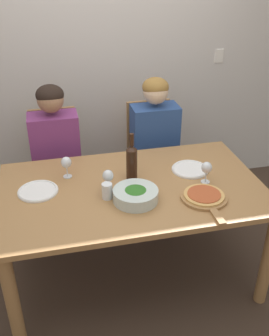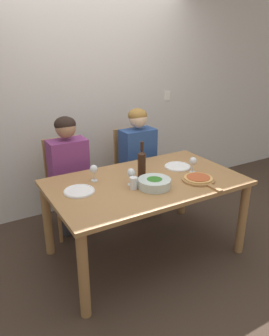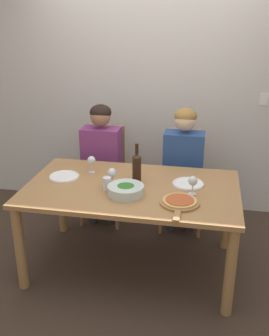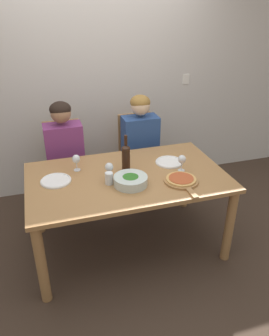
% 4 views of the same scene
% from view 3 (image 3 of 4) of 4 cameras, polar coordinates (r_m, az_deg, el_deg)
% --- Properties ---
extents(ground_plane, '(40.00, 40.00, 0.00)m').
position_cam_3_polar(ground_plane, '(3.54, -0.38, -13.88)').
color(ground_plane, '#3D2D23').
extents(back_wall, '(10.00, 0.06, 2.70)m').
position_cam_3_polar(back_wall, '(4.20, 3.05, 11.91)').
color(back_wall, silver).
rests_on(back_wall, ground).
extents(dining_table, '(1.71, 1.02, 0.75)m').
position_cam_3_polar(dining_table, '(3.21, -0.41, -4.37)').
color(dining_table, '#9E7042').
rests_on(dining_table, ground).
extents(chair_left, '(0.42, 0.42, 0.98)m').
position_cam_3_polar(chair_left, '(4.11, -4.33, -0.34)').
color(chair_left, '#9E7042').
rests_on(chair_left, ground).
extents(chair_right, '(0.42, 0.42, 0.98)m').
position_cam_3_polar(chair_right, '(3.98, 7.08, -1.17)').
color(chair_right, '#9E7042').
rests_on(chair_right, ground).
extents(person_woman, '(0.47, 0.51, 1.24)m').
position_cam_3_polar(person_woman, '(3.92, -4.86, 2.08)').
color(person_woman, '#28282D').
rests_on(person_woman, ground).
extents(person_man, '(0.47, 0.51, 1.24)m').
position_cam_3_polar(person_man, '(3.79, 7.10, 1.29)').
color(person_man, '#28282D').
rests_on(person_man, ground).
extents(wine_bottle, '(0.07, 0.07, 0.33)m').
position_cam_3_polar(wine_bottle, '(3.20, 0.33, 0.17)').
color(wine_bottle, black).
rests_on(wine_bottle, dining_table).
extents(broccoli_bowl, '(0.28, 0.28, 0.08)m').
position_cam_3_polar(broccoli_bowl, '(3.01, -1.28, -3.21)').
color(broccoli_bowl, silver).
rests_on(broccoli_bowl, dining_table).
extents(dinner_plate_left, '(0.26, 0.26, 0.02)m').
position_cam_3_polar(dinner_plate_left, '(3.38, -10.17, -1.20)').
color(dinner_plate_left, white).
rests_on(dinner_plate_left, dining_table).
extents(dinner_plate_right, '(0.26, 0.26, 0.02)m').
position_cam_3_polar(dinner_plate_right, '(3.22, 7.77, -2.26)').
color(dinner_plate_right, white).
rests_on(dinner_plate_right, dining_table).
extents(pizza_on_board, '(0.29, 0.43, 0.04)m').
position_cam_3_polar(pizza_on_board, '(2.89, 6.55, -4.96)').
color(pizza_on_board, '#9E7042').
rests_on(pizza_on_board, dining_table).
extents(wine_glass_left, '(0.07, 0.07, 0.15)m').
position_cam_3_polar(wine_glass_left, '(3.42, -6.27, 0.97)').
color(wine_glass_left, silver).
rests_on(wine_glass_left, dining_table).
extents(wine_glass_right, '(0.07, 0.07, 0.15)m').
position_cam_3_polar(wine_glass_right, '(3.02, 8.46, -2.00)').
color(wine_glass_right, silver).
rests_on(wine_glass_right, dining_table).
extents(wine_glass_centre, '(0.07, 0.07, 0.15)m').
position_cam_3_polar(wine_glass_centre, '(3.14, -3.29, -0.82)').
color(wine_glass_centre, silver).
rests_on(wine_glass_centre, dining_table).
extents(water_tumbler, '(0.07, 0.07, 0.10)m').
position_cam_3_polar(water_tumbler, '(3.10, -4.01, -2.25)').
color(water_tumbler, silver).
rests_on(water_tumbler, dining_table).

